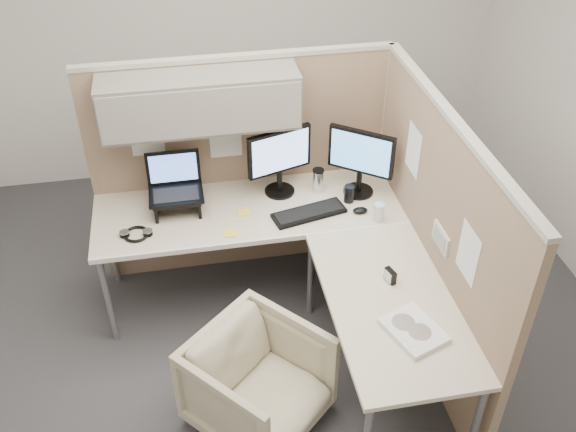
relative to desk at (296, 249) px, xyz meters
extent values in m
plane|color=#333337|center=(-0.12, -0.13, -0.69)|extent=(4.50, 4.50, 0.00)
cube|color=#927760|center=(-0.22, 0.77, 0.11)|extent=(2.00, 0.05, 1.60)
cube|color=#A8A399|center=(-0.22, 0.77, 0.93)|extent=(2.00, 0.06, 0.03)
cube|color=slate|center=(-0.47, 0.62, 0.73)|extent=(1.20, 0.34, 0.34)
cube|color=gray|center=(-0.47, 0.45, 0.73)|extent=(1.18, 0.01, 0.30)
plane|color=white|center=(-0.82, 0.75, 0.46)|extent=(0.26, 0.00, 0.26)
plane|color=white|center=(-0.32, 0.75, 0.39)|extent=(0.26, 0.00, 0.26)
cube|color=#927760|center=(0.78, -0.23, 0.11)|extent=(0.05, 2.00, 1.60)
cube|color=#A8A399|center=(0.78, -0.23, 0.93)|extent=(0.06, 2.00, 0.03)
cube|color=#A8A399|center=(0.78, 0.77, 0.11)|extent=(0.06, 0.06, 1.60)
cube|color=silver|center=(0.75, -0.38, 0.27)|extent=(0.02, 0.20, 0.12)
cube|color=gray|center=(0.73, -0.38, 0.27)|extent=(0.00, 0.16, 0.09)
plane|color=white|center=(0.75, 0.17, 0.51)|extent=(0.00, 0.26, 0.26)
plane|color=white|center=(0.75, -0.68, 0.41)|extent=(0.00, 0.26, 0.26)
cube|color=beige|center=(-0.22, 0.41, 0.03)|extent=(2.00, 0.68, 0.03)
cube|color=beige|center=(0.41, -0.58, 0.03)|extent=(0.68, 1.30, 0.03)
cube|color=white|center=(-0.22, 0.07, 0.03)|extent=(2.00, 0.02, 0.03)
cylinder|color=gray|center=(-1.17, 0.12, -0.34)|extent=(0.04, 0.04, 0.70)
cylinder|color=gray|center=(-1.17, 0.70, -0.34)|extent=(0.04, 0.04, 0.70)
cylinder|color=gray|center=(0.71, -1.18, -0.34)|extent=(0.04, 0.04, 0.70)
cylinder|color=gray|center=(0.13, 0.12, -0.34)|extent=(0.04, 0.04, 0.70)
imported|color=beige|center=(-0.34, -0.65, -0.35)|extent=(0.89, 0.89, 0.67)
cylinder|color=black|center=(0.00, 0.56, 0.05)|extent=(0.20, 0.20, 0.02)
cylinder|color=black|center=(0.00, 0.56, 0.13)|extent=(0.04, 0.04, 0.15)
cube|color=black|center=(0.00, 0.56, 0.36)|extent=(0.43, 0.17, 0.30)
cube|color=#8FB1F7|center=(0.01, 0.54, 0.36)|extent=(0.38, 0.13, 0.26)
cylinder|color=black|center=(0.52, 0.46, 0.05)|extent=(0.20, 0.20, 0.02)
cylinder|color=black|center=(0.52, 0.46, 0.13)|extent=(0.04, 0.04, 0.15)
cube|color=black|center=(0.52, 0.46, 0.36)|extent=(0.37, 0.29, 0.30)
cube|color=#59AFF4|center=(0.50, 0.44, 0.36)|extent=(0.32, 0.24, 0.26)
cube|color=black|center=(-0.68, 0.46, 0.16)|extent=(0.30, 0.24, 0.02)
cube|color=black|center=(-0.82, 0.46, 0.10)|extent=(0.02, 0.22, 0.12)
cube|color=black|center=(-0.55, 0.46, 0.10)|extent=(0.02, 0.22, 0.12)
cube|color=black|center=(-0.68, 0.46, 0.17)|extent=(0.34, 0.24, 0.02)
cube|color=black|center=(-0.68, 0.60, 0.29)|extent=(0.34, 0.06, 0.22)
cube|color=#598CF2|center=(-0.68, 0.60, 0.29)|extent=(0.30, 0.04, 0.18)
cube|color=black|center=(0.14, 0.27, 0.05)|extent=(0.50, 0.26, 0.02)
ellipsoid|color=black|center=(0.47, 0.23, 0.06)|extent=(0.10, 0.06, 0.03)
cylinder|color=silver|center=(0.26, 0.53, 0.12)|extent=(0.07, 0.07, 0.15)
cylinder|color=black|center=(0.26, 0.53, 0.20)|extent=(0.08, 0.08, 0.01)
cylinder|color=silver|center=(0.56, 0.14, 0.10)|extent=(0.07, 0.07, 0.12)
cylinder|color=black|center=(0.43, 0.37, 0.10)|extent=(0.07, 0.07, 0.12)
cube|color=yellow|center=(-0.38, 0.17, 0.05)|extent=(0.08, 0.08, 0.01)
cube|color=yellow|center=(-0.27, 0.37, 0.05)|extent=(0.08, 0.08, 0.01)
torus|color=black|center=(-0.95, 0.26, 0.05)|extent=(0.17, 0.17, 0.02)
cylinder|color=black|center=(-1.02, 0.26, 0.06)|extent=(0.06, 0.06, 0.03)
cylinder|color=black|center=(-0.88, 0.25, 0.06)|extent=(0.06, 0.06, 0.03)
cube|color=white|center=(0.45, -0.82, 0.06)|extent=(0.33, 0.37, 0.03)
cylinder|color=silver|center=(0.47, -0.85, 0.07)|extent=(0.12, 0.12, 0.00)
cylinder|color=silver|center=(0.41, -0.77, 0.08)|extent=(0.12, 0.12, 0.00)
cube|color=black|center=(0.45, -0.42, 0.08)|extent=(0.05, 0.08, 0.08)
cube|color=white|center=(0.44, -0.43, 0.08)|extent=(0.02, 0.06, 0.06)
camera|label=1|loc=(-0.60, -2.93, 2.50)|focal=40.00mm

